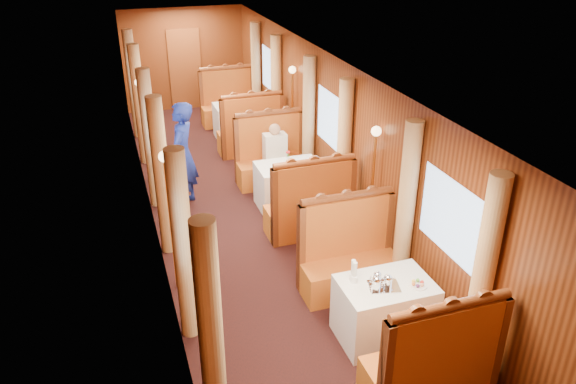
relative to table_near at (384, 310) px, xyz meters
name	(u,v)px	position (x,y,z in m)	size (l,w,h in m)	color
floor	(246,212)	(-0.75, 3.50, -0.38)	(3.00, 12.00, 0.01)	black
ceiling	(241,63)	(-0.75, 3.50, 2.12)	(3.00, 12.00, 0.01)	silver
wall_far	(184,59)	(-0.75, 9.50, 0.88)	(3.00, 2.50, 0.01)	brown
wall_left	(147,153)	(-2.25, 3.50, 0.88)	(12.00, 2.50, 0.01)	brown
wall_right	(332,132)	(0.75, 3.50, 0.88)	(12.00, 2.50, 0.01)	brown
doorway_far	(185,70)	(-0.75, 9.47, 0.62)	(0.80, 0.04, 2.00)	brown
table_near	(384,310)	(0.00, 0.00, 0.00)	(1.05, 0.72, 0.75)	white
banquette_near_fwd	(431,367)	(0.00, -1.01, 0.05)	(1.30, 0.55, 1.34)	#A63412
banquette_near_aft	(349,260)	(0.00, 1.01, 0.05)	(1.30, 0.55, 1.34)	#A63412
table_mid	(289,186)	(0.00, 3.50, 0.00)	(1.05, 0.72, 0.75)	white
banquette_mid_fwd	(310,210)	(0.00, 2.49, 0.05)	(1.30, 0.55, 1.34)	#A63412
banquette_mid_aft	(271,161)	(0.00, 4.51, 0.05)	(1.30, 0.55, 1.34)	#A63412
table_far	(239,121)	(0.00, 7.00, 0.00)	(1.05, 0.72, 0.75)	white
banquette_far_fwd	(251,134)	(0.00, 5.99, 0.05)	(1.30, 0.55, 1.34)	#A63412
banquette_far_aft	(229,106)	(0.00, 8.01, 0.05)	(1.30, 0.55, 1.34)	#A63412
tea_tray	(384,287)	(-0.06, -0.06, 0.38)	(0.34, 0.26, 0.01)	silver
teapot_left	(376,285)	(-0.18, -0.08, 0.45)	(0.18, 0.13, 0.14)	silver
teapot_right	(388,283)	(-0.04, -0.08, 0.44)	(0.16, 0.12, 0.13)	silver
teapot_back	(377,279)	(-0.11, 0.03, 0.44)	(0.15, 0.11, 0.12)	silver
fruit_plate	(418,284)	(0.31, -0.15, 0.39)	(0.21, 0.21, 0.05)	white
cup_inboard	(354,275)	(-0.34, 0.13, 0.48)	(0.08, 0.08, 0.26)	white
cup_outboard	(353,272)	(-0.34, 0.18, 0.48)	(0.08, 0.08, 0.26)	white
rose_vase_mid	(288,155)	(-0.01, 3.51, 0.55)	(0.06, 0.06, 0.36)	silver
rose_vase_far	(238,97)	(0.00, 6.99, 0.55)	(0.06, 0.06, 0.36)	silver
window_left_near	(182,266)	(-2.24, 0.00, 1.07)	(1.20, 0.90, 0.01)	#89ADDB
curtain_left_near_a	(211,338)	(-2.13, -0.78, 0.80)	(0.22, 0.22, 2.35)	tan
curtain_left_near_b	(183,248)	(-2.13, 0.78, 0.80)	(0.22, 0.22, 2.35)	tan
window_right_near	(451,219)	(0.74, 0.00, 1.07)	(1.20, 0.90, 0.01)	#89ADDB
curtain_right_near_a	(482,280)	(0.63, -0.78, 0.80)	(0.22, 0.22, 2.35)	tan
curtain_right_near_b	(406,211)	(0.63, 0.78, 0.80)	(0.22, 0.22, 2.35)	tan
window_left_mid	(146,141)	(-2.24, 3.50, 1.07)	(1.20, 0.90, 0.01)	#89ADDB
curtain_left_mid_a	(162,178)	(-2.13, 2.72, 0.80)	(0.22, 0.22, 2.35)	tan
curtain_left_mid_b	(150,140)	(-2.13, 4.28, 0.80)	(0.22, 0.22, 2.35)	tan
window_right_mid	(331,120)	(0.74, 3.50, 1.07)	(1.20, 0.90, 0.01)	#89ADDB
curtain_right_mid_a	(344,154)	(0.63, 2.72, 0.80)	(0.22, 0.22, 2.35)	tan
curtain_right_mid_b	(309,122)	(0.63, 4.28, 0.80)	(0.22, 0.22, 2.35)	tan
window_left_far	(129,82)	(-2.24, 7.00, 1.07)	(1.20, 0.90, 0.01)	#89ADDB
curtain_left_far_a	(140,105)	(-2.13, 6.22, 0.80)	(0.22, 0.22, 2.35)	tan
curtain_left_far_b	(133,85)	(-2.13, 7.78, 0.80)	(0.22, 0.22, 2.35)	tan
window_right_far	(270,70)	(0.74, 7.00, 1.07)	(1.20, 0.90, 0.01)	#89ADDB
curtain_right_far_a	(276,93)	(0.63, 6.22, 0.80)	(0.22, 0.22, 2.35)	tan
curtain_right_far_b	(256,74)	(0.63, 7.78, 0.80)	(0.22, 0.22, 2.35)	tan
sconce_left_fore	(168,194)	(-2.15, 1.75, 1.01)	(0.14, 0.14, 1.95)	#BF8C3F
sconce_right_fore	(374,165)	(0.65, 1.75, 1.01)	(0.14, 0.14, 1.95)	#BF8C3F
sconce_left_aft	(142,110)	(-2.15, 5.25, 1.01)	(0.14, 0.14, 1.95)	#BF8C3F
sconce_right_aft	(292,96)	(0.65, 5.25, 1.01)	(0.14, 0.14, 1.95)	#BF8C3F
steward	(183,156)	(-1.65, 4.09, 0.53)	(0.66, 0.43, 1.81)	navy
passenger	(275,150)	(0.00, 4.25, 0.37)	(0.40, 0.44, 0.76)	beige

